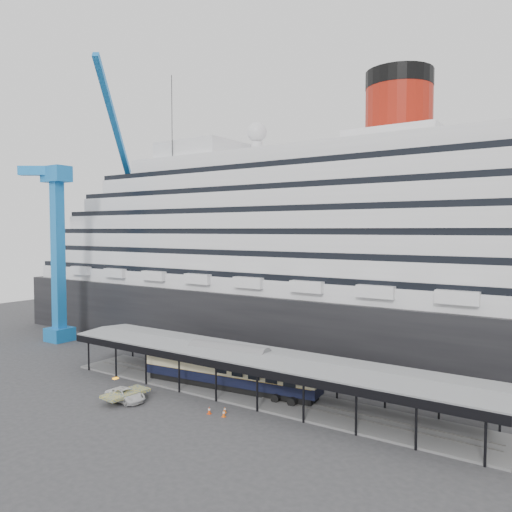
% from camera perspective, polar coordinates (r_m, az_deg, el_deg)
% --- Properties ---
extents(ground, '(200.00, 200.00, 0.00)m').
position_cam_1_polar(ground, '(58.37, -2.84, -17.00)').
color(ground, '#323235').
rests_on(ground, ground).
extents(cruise_ship, '(130.00, 30.00, 43.90)m').
position_cam_1_polar(cruise_ship, '(82.71, 10.55, 1.84)').
color(cruise_ship, black).
rests_on(cruise_ship, ground).
extents(platform_canopy, '(56.00, 9.18, 5.30)m').
position_cam_1_polar(platform_canopy, '(61.50, 0.02, -13.63)').
color(platform_canopy, slate).
rests_on(platform_canopy, ground).
extents(crane_blue, '(22.63, 19.19, 47.60)m').
position_cam_1_polar(crane_blue, '(95.17, -21.13, 2.80)').
color(crane_blue, blue).
rests_on(crane_blue, ground).
extents(port_truck, '(5.47, 2.83, 1.48)m').
position_cam_1_polar(port_truck, '(62.19, -14.68, -15.10)').
color(port_truck, silver).
rests_on(port_truck, ground).
extents(pullman_carriage, '(24.18, 5.53, 23.55)m').
position_cam_1_polar(pullman_carriage, '(63.66, -3.12, -12.60)').
color(pullman_carriage, black).
rests_on(pullman_carriage, ground).
extents(traffic_cone_left, '(0.47, 0.47, 0.83)m').
position_cam_1_polar(traffic_cone_left, '(56.79, -5.37, -17.14)').
color(traffic_cone_left, red).
rests_on(traffic_cone_left, ground).
extents(traffic_cone_mid, '(0.42, 0.42, 0.69)m').
position_cam_1_polar(traffic_cone_mid, '(56.98, -3.59, -17.14)').
color(traffic_cone_mid, '#D6560B').
rests_on(traffic_cone_mid, ground).
extents(traffic_cone_right, '(0.44, 0.44, 0.79)m').
position_cam_1_polar(traffic_cone_right, '(55.89, -3.70, -17.50)').
color(traffic_cone_right, '#F05A0D').
rests_on(traffic_cone_right, ground).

